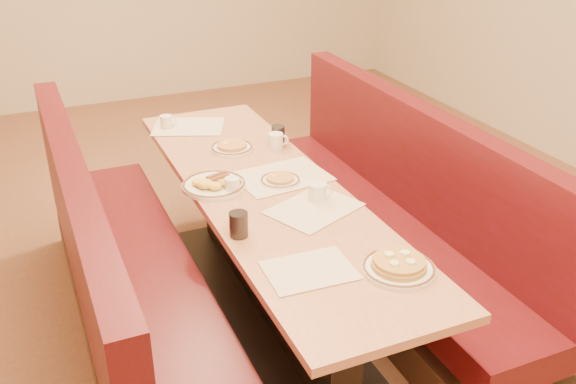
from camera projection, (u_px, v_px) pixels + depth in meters
name	position (u px, v px, depth m)	size (l,w,h in m)	color
ground	(269.00, 312.00, 3.48)	(8.00, 8.00, 0.00)	#9E6647
diner_table	(268.00, 254.00, 3.32)	(0.70, 2.50, 0.75)	black
booth_left	(126.00, 288.00, 3.06)	(0.55, 2.50, 1.05)	#4C3326
booth_right	(389.00, 228.00, 3.59)	(0.55, 2.50, 1.05)	#4C3326
placemat_near_left	(309.00, 270.00, 2.50)	(0.34, 0.26, 0.00)	#F9E0C3
placemat_near_right	(314.00, 208.00, 2.96)	(0.40, 0.30, 0.00)	#F9E0C3
placemat_far_left	(189.00, 126.00, 3.92)	(0.42, 0.31, 0.00)	#F9E0C3
placemat_far_right	(282.00, 176.00, 3.27)	(0.45, 0.34, 0.00)	#F9E0C3
pancake_plate	(399.00, 266.00, 2.49)	(0.29, 0.29, 0.06)	white
eggs_plate	(214.00, 184.00, 3.15)	(0.32, 0.32, 0.06)	white
extra_plate_mid	(280.00, 180.00, 3.21)	(0.20, 0.20, 0.04)	white
extra_plate_far	(232.00, 147.00, 3.59)	(0.24, 0.24, 0.05)	white
coffee_mug_a	(318.00, 192.00, 3.01)	(0.12, 0.08, 0.09)	white
coffee_mug_b	(233.00, 185.00, 3.10)	(0.10, 0.07, 0.08)	white
coffee_mug_c	(276.00, 141.00, 3.59)	(0.12, 0.08, 0.09)	white
coffee_mug_d	(167.00, 121.00, 3.89)	(0.10, 0.07, 0.08)	white
soda_tumbler_near	(239.00, 225.00, 2.71)	(0.08, 0.08, 0.11)	black
soda_tumbler_mid	(278.00, 135.00, 3.66)	(0.08, 0.08, 0.11)	black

